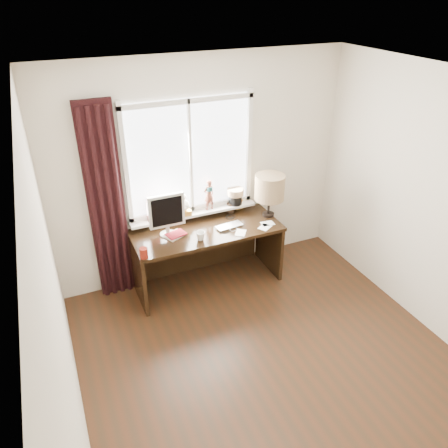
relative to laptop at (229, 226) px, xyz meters
name	(u,v)px	position (x,y,z in m)	size (l,w,h in m)	color
floor	(282,377)	(-0.16, -1.57, -0.76)	(3.50, 4.00, 0.00)	#3D2111
ceiling	(309,92)	(-0.16, -1.57, 1.84)	(3.50, 4.00, 0.00)	white
wall_back	(202,171)	(-0.16, 0.43, 0.54)	(3.50, 2.60, 0.00)	silver
wall_left	(60,322)	(-1.91, -1.57, 0.54)	(4.00, 2.60, 0.00)	silver
laptop	(229,226)	(0.00, 0.00, 0.00)	(0.31, 0.20, 0.02)	silver
mug	(200,236)	(-0.40, -0.13, 0.04)	(0.10, 0.10, 0.10)	white
red_cup	(144,253)	(-1.06, -0.23, 0.04)	(0.08, 0.08, 0.11)	maroon
window	(193,174)	(-0.28, 0.38, 0.55)	(1.52, 0.20, 1.40)	white
curtain	(107,207)	(-1.29, 0.34, 0.35)	(0.38, 0.09, 2.25)	black
desk	(204,243)	(-0.26, 0.16, -0.26)	(1.70, 0.70, 0.75)	black
monitor	(167,213)	(-0.70, 0.11, 0.27)	(0.40, 0.18, 0.49)	beige
notebook_stack	(175,235)	(-0.63, 0.06, 0.00)	(0.27, 0.24, 0.03)	beige
brush_holder	(230,207)	(0.16, 0.33, 0.05)	(0.09, 0.09, 0.25)	black
icon_frame	(239,204)	(0.29, 0.36, 0.05)	(0.10, 0.04, 0.13)	gold
table_lamp	(270,188)	(0.54, 0.07, 0.35)	(0.35, 0.35, 0.52)	black
loose_papers	(258,228)	(0.29, -0.15, -0.01)	(0.54, 0.22, 0.00)	white
desk_cables	(228,222)	(0.02, 0.10, -0.01)	(0.35, 0.42, 0.01)	black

